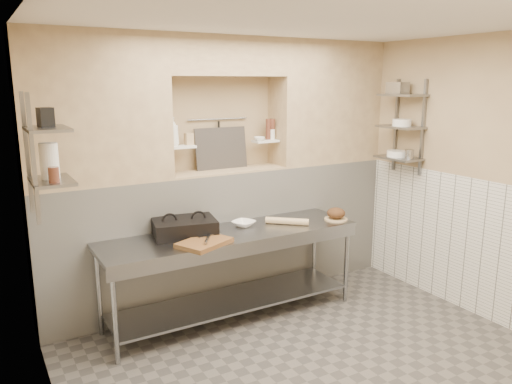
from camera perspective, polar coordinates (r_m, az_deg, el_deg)
floor at (r=4.50m, az=7.42°, el=-19.80°), size 4.00×3.90×0.10m
ceiling at (r=3.84m, az=8.71°, el=19.91°), size 4.00×3.90×0.10m
wall_left at (r=3.15m, az=-23.09°, el=-6.01°), size 0.10×3.90×2.80m
wall_right at (r=5.41m, az=25.44°, el=1.21°), size 0.10×3.90×2.80m
wall_back at (r=5.60m, az=-4.64°, el=2.74°), size 4.00×0.10×2.80m
backwall_lower at (r=5.54m, az=-3.40°, el=-4.79°), size 4.00×0.40×1.40m
alcove_sill at (r=5.38m, az=-3.50°, el=2.46°), size 1.30×0.40×0.02m
backwall_pillar_left at (r=4.86m, az=-17.92°, el=9.01°), size 1.35×0.40×1.40m
backwall_pillar_right at (r=6.01m, az=7.97°, el=10.04°), size 1.35×0.40×1.40m
backwall_header at (r=5.30m, az=-3.68°, el=15.23°), size 1.30×0.40×0.40m
wainscot_left at (r=3.43m, az=-21.02°, el=-17.06°), size 0.02×3.90×1.40m
wainscot_right at (r=5.53m, az=24.40°, el=-5.98°), size 0.02×3.90×1.40m
alcove_shelf_left at (r=5.13m, az=-8.56°, el=5.13°), size 0.28×0.16×0.02m
alcove_shelf_right at (r=5.57m, az=1.09°, el=5.85°), size 0.28×0.16×0.02m
utensil_rail at (r=5.46m, az=-4.38°, el=8.31°), size 0.70×0.02×0.02m
hanging_steel at (r=5.46m, az=-4.26°, el=6.52°), size 0.02×0.02×0.30m
splash_panel at (r=5.43m, az=-4.01°, el=5.00°), size 0.60×0.08×0.45m
shelf_rail_left_a at (r=4.29m, az=-24.70°, el=4.05°), size 0.03×0.03×0.95m
shelf_rail_left_b at (r=3.90m, az=-24.10°, el=3.35°), size 0.03×0.03×0.95m
wall_shelf_left_lower at (r=4.14m, az=-22.32°, el=1.18°), size 0.30×0.50×0.02m
wall_shelf_left_upper at (r=4.09m, az=-22.78°, el=6.68°), size 0.30×0.50×0.03m
shelf_rail_right_a at (r=6.08m, az=15.71°, el=7.37°), size 0.03×0.03×1.05m
shelf_rail_right_b at (r=5.81m, az=18.53°, el=6.97°), size 0.03×0.03×1.05m
wall_shelf_right_lower at (r=5.89m, az=15.97°, el=3.76°), size 0.30×0.50×0.02m
wall_shelf_right_mid at (r=5.85m, az=16.17°, el=7.15°), size 0.30×0.50×0.02m
wall_shelf_right_upper at (r=5.83m, az=16.39°, el=10.58°), size 0.30×0.50×0.03m
prep_table at (r=4.99m, az=-2.76°, el=-7.49°), size 2.60×0.70×0.90m
panini_press at (r=4.84m, az=-8.18°, el=-4.03°), size 0.66×0.54×0.16m
cutting_board at (r=4.56m, az=-5.93°, el=-5.79°), size 0.56×0.49×0.04m
knife_blade at (r=4.69m, az=-5.26°, el=-4.90°), size 0.25×0.06×0.01m
tongs at (r=4.56m, az=-5.55°, el=-5.29°), size 0.17×0.25×0.03m
mixing_bowl at (r=5.11m, az=-1.41°, el=-3.62°), size 0.29×0.29×0.05m
rolling_pin at (r=5.18m, az=3.58°, el=-3.34°), size 0.38×0.35×0.07m
bread_board at (r=5.41m, az=9.11°, el=-3.07°), size 0.25×0.25×0.01m
bread_loaf at (r=5.40m, az=9.14°, el=-2.40°), size 0.20×0.20×0.12m
bottle_soap at (r=5.09m, az=-9.43°, el=6.81°), size 0.13×0.13×0.29m
jar_alcove at (r=5.18m, az=-7.67°, el=6.04°), size 0.08×0.08×0.12m
bowl_alcove at (r=5.52m, az=0.38°, el=6.12°), size 0.16×0.16×0.04m
condiment_a at (r=5.63m, az=1.85°, el=7.22°), size 0.06×0.06×0.23m
condiment_b at (r=5.60m, az=1.40°, el=7.19°), size 0.06×0.06×0.23m
condiment_c at (r=5.63m, az=1.85°, el=6.62°), size 0.07×0.07×0.11m
jug_left at (r=4.15m, az=-22.55°, el=3.30°), size 0.14×0.14×0.28m
jar_left at (r=3.99m, az=-22.10°, el=1.83°), size 0.08×0.08×0.12m
box_left_upper at (r=4.10m, az=-22.92°, el=7.88°), size 0.12×0.12×0.14m
bowl_right at (r=5.90m, az=15.79°, el=4.24°), size 0.22×0.22×0.07m
canister_right at (r=5.77m, az=17.11°, el=4.16°), size 0.10×0.10×0.10m
bowl_right_mid at (r=5.83m, az=16.33°, el=7.63°), size 0.21×0.21×0.08m
basket_right at (r=5.88m, az=15.89°, el=11.37°), size 0.18×0.22×0.13m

